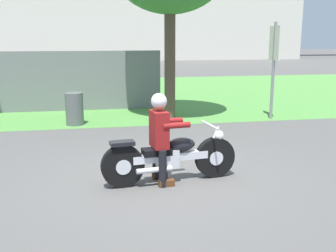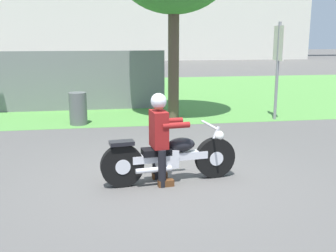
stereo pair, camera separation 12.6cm
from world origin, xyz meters
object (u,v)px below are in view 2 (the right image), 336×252
at_px(sign_banner, 278,56).
at_px(motorcycle_lead, 171,157).
at_px(rider_lead, 160,131).
at_px(trash_can, 78,109).

bearing_deg(sign_banner, motorcycle_lead, -130.22).
bearing_deg(rider_lead, sign_banner, 41.76).
xyz_separation_m(rider_lead, trash_can, (-1.46, 4.54, -0.41)).
height_order(motorcycle_lead, sign_banner, sign_banner).
distance_m(motorcycle_lead, sign_banner, 5.80).
distance_m(rider_lead, trash_can, 4.79).
xyz_separation_m(motorcycle_lead, sign_banner, (3.64, 4.31, 1.33)).
height_order(motorcycle_lead, rider_lead, rider_lead).
xyz_separation_m(motorcycle_lead, trash_can, (-1.63, 4.52, 0.02)).
bearing_deg(rider_lead, trash_can, 101.00).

